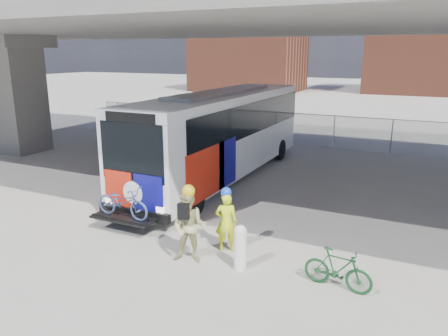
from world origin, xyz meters
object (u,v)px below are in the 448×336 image
Objects in this scene: bollard at (240,246)px; cyclist_tan at (189,226)px; cyclist_hivis at (226,220)px; bus at (222,129)px; bike_parked at (338,269)px.

bollard is 1.38m from cyclist_tan.
cyclist_hivis reaches higher than bollard.
bollard is at bearing 107.86° from cyclist_hivis.
cyclist_tan reaches higher than cyclist_hivis.
bus is at bearing -88.35° from cyclist_hivis.
bollard is at bearing 100.04° from bike_parked.
bollard is at bearing -7.71° from cyclist_tan.
cyclist_tan is at bearing 101.59° from bike_parked.
cyclist_tan is 3.71m from bike_parked.
cyclist_hivis is (-0.77, 0.82, 0.23)m from bollard.
bike_parked is (2.34, 0.13, -0.15)m from bollard.
bus is 8.19× the size of bike_parked.
bus is 11.06× the size of bollard.
cyclist_tan reaches higher than bollard.
bollard is 0.74× the size of bike_parked.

